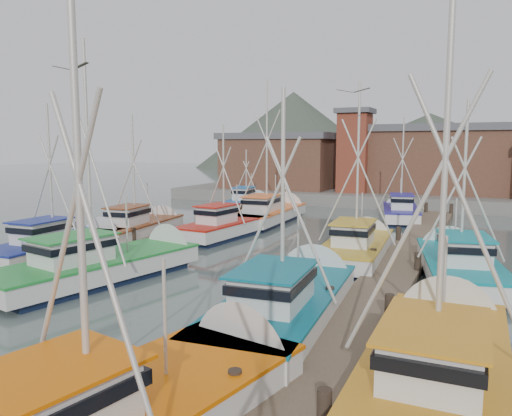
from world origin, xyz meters
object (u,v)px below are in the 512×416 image
at_px(lookout_tower, 354,150).
at_px(boat_4, 108,264).
at_px(boat_1, 125,416).
at_px(boat_8, 230,226).
at_px(boat_12, 270,213).

bearing_deg(lookout_tower, boat_4, -94.33).
distance_m(lookout_tower, boat_4, 34.47).
xyz_separation_m(lookout_tower, boat_1, (6.48, -43.76, -4.87)).
height_order(lookout_tower, boat_8, lookout_tower).
bearing_deg(boat_4, boat_12, 101.59).
relative_size(lookout_tower, boat_4, 0.75).
xyz_separation_m(boat_1, boat_12, (-9.27, 28.55, 0.01)).
distance_m(boat_1, boat_12, 30.02).
distance_m(boat_4, boat_8, 11.75).
bearing_deg(boat_8, boat_1, -61.72).
relative_size(boat_4, boat_12, 0.95).
xyz_separation_m(boat_8, boat_12, (-0.12, 7.07, 0.02)).
height_order(boat_4, boat_12, boat_12).
height_order(lookout_tower, boat_1, lookout_tower).
bearing_deg(boat_4, boat_8, 101.41).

